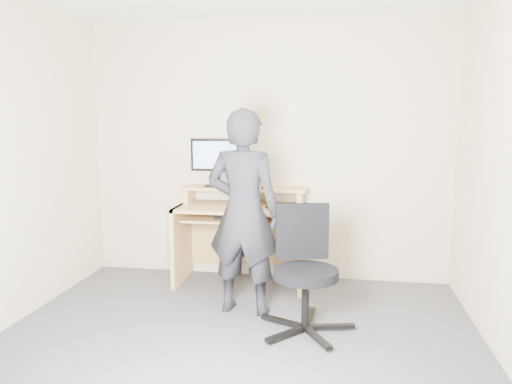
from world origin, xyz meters
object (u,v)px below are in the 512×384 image
(office_chair, at_px, (304,265))
(person, at_px, (244,213))
(monitor, at_px, (216,158))
(desk, at_px, (243,226))

(office_chair, distance_m, person, 0.65)
(monitor, relative_size, person, 0.29)
(monitor, xyz_separation_m, person, (0.42, -0.82, -0.36))
(desk, distance_m, monitor, 0.70)
(office_chair, height_order, person, person)
(desk, xyz_separation_m, office_chair, (0.66, -0.99, -0.05))
(desk, bearing_deg, monitor, 165.33)
(monitor, bearing_deg, desk, -16.37)
(monitor, bearing_deg, office_chair, -50.56)
(desk, height_order, office_chair, office_chair)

